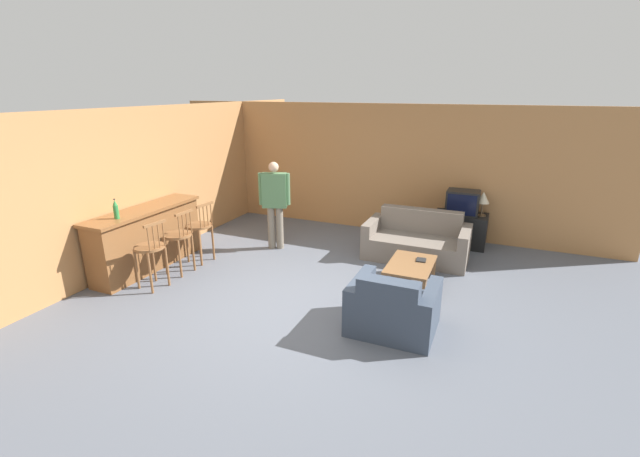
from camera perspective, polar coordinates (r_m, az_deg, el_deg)
The scene contains 16 objects.
ground_plane at distance 6.08m, azimuth -2.29°, elevation -10.11°, with size 24.00×24.00×0.00m, color #565B66.
wall_back at distance 9.00m, azimuth 7.95°, elevation 7.92°, with size 9.40×0.08×2.60m.
wall_left at distance 8.49m, azimuth -18.71°, elevation 6.51°, with size 0.08×8.73×2.60m.
bar_counter at distance 7.63m, azimuth -22.05°, elevation -1.21°, with size 0.55×2.11×1.03m.
bar_chair_near at distance 6.81m, azimuth -21.66°, elevation -2.86°, with size 0.49×0.49×1.06m.
bar_chair_mid at distance 7.22m, azimuth -18.36°, elevation -1.32°, with size 0.46×0.46×1.06m.
bar_chair_far at distance 7.60m, azimuth -15.77°, elevation -0.11°, with size 0.48×0.48×1.06m.
couch_far at distance 7.76m, azimuth 12.78°, elevation -1.78°, with size 1.77×0.92×0.82m.
armchair_near at distance 5.43m, azimuth 9.66°, elevation -10.55°, with size 1.04×0.88×0.80m.
coffee_table at distance 6.64m, azimuth 11.97°, elevation -4.97°, with size 0.65×0.99×0.36m.
tv_unit at distance 8.60m, azimuth 18.14°, elevation -0.12°, with size 0.97×0.55×0.62m.
tv at distance 8.45m, azimuth 18.49°, elevation 3.33°, with size 0.59×0.42×0.45m.
bottle at distance 7.04m, azimuth -25.57°, elevation 2.29°, with size 0.07×0.07×0.31m.
book_on_table at distance 6.76m, azimuth 13.34°, elevation -4.10°, with size 0.16×0.18×0.02m.
table_lamp at distance 8.41m, azimuth 20.93°, elevation 3.74°, with size 0.23×0.23×0.46m.
person_by_window at distance 7.88m, azimuth -6.06°, elevation 3.70°, with size 0.55×0.32×1.63m.
Camera 1 is at (2.33, -4.82, 2.88)m, focal length 24.00 mm.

